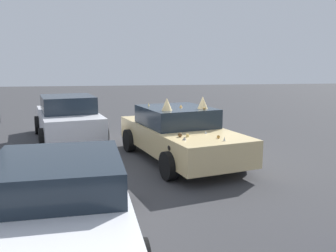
{
  "coord_description": "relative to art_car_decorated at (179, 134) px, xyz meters",
  "views": [
    {
      "loc": [
        -9.11,
        1.67,
        2.53
      ],
      "look_at": [
        0.0,
        0.3,
        0.9
      ],
      "focal_mm": 39.28,
      "sensor_mm": 36.0,
      "label": 1
    }
  ],
  "objects": [
    {
      "name": "ground_plane",
      "position": [
        -0.04,
        -0.01,
        -0.69
      ],
      "size": [
        60.0,
        60.0,
        0.0
      ],
      "primitive_type": "plane",
      "color": "#38383A"
    },
    {
      "name": "parked_sedan_behind_right",
      "position": [
        3.08,
        3.13,
        0.03
      ],
      "size": [
        4.37,
        2.68,
        1.43
      ],
      "rotation": [
        0.0,
        0.0,
        0.24
      ],
      "color": "silver",
      "rests_on": "ground"
    },
    {
      "name": "art_car_decorated",
      "position": [
        0.0,
        0.0,
        0.0
      ],
      "size": [
        4.81,
        2.88,
        1.66
      ],
      "rotation": [
        0.0,
        0.0,
        3.4
      ],
      "color": "#D8BC7F",
      "rests_on": "ground"
    },
    {
      "name": "parked_sedan_near_left",
      "position": [
        -4.22,
        2.41,
        -0.03
      ],
      "size": [
        4.42,
        2.24,
        1.31
      ],
      "rotation": [
        0.0,
        0.0,
        0.07
      ],
      "color": "white",
      "rests_on": "ground"
    }
  ]
}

